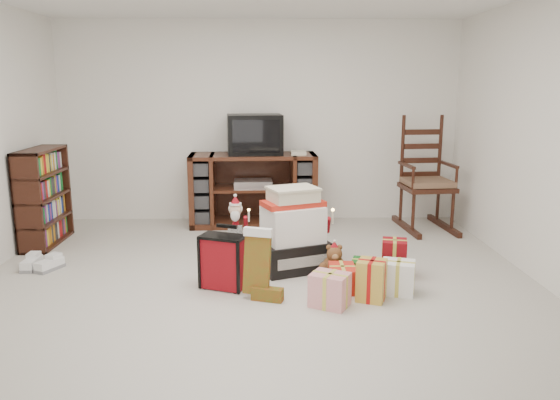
# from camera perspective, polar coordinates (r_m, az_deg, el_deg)

# --- Properties ---
(room) EXTENTS (5.01, 5.01, 2.51)m
(room) POSITION_cam_1_polar(r_m,az_deg,el_deg) (4.46, -2.68, 5.88)
(room) COLOR beige
(room) RESTS_ON ground
(tv_stand) EXTENTS (1.56, 0.61, 0.88)m
(tv_stand) POSITION_cam_1_polar(r_m,az_deg,el_deg) (6.76, -2.82, 1.10)
(tv_stand) COLOR #482314
(tv_stand) RESTS_ON floor
(bookshelf) EXTENTS (0.29, 0.86, 1.05)m
(bookshelf) POSITION_cam_1_polar(r_m,az_deg,el_deg) (6.45, -23.45, 0.13)
(bookshelf) COLOR #35150E
(bookshelf) RESTS_ON floor
(rocking_chair) EXTENTS (0.65, 0.98, 1.41)m
(rocking_chair) POSITION_cam_1_polar(r_m,az_deg,el_deg) (6.82, 14.94, 1.15)
(rocking_chair) COLOR #35150E
(rocking_chair) RESTS_ON floor
(gift_pile) EXTENTS (0.74, 0.64, 0.77)m
(gift_pile) POSITION_cam_1_polar(r_m,az_deg,el_deg) (5.13, 1.35, -3.64)
(gift_pile) COLOR black
(gift_pile) RESTS_ON floor
(red_suitcase) EXTENTS (0.40, 0.31, 0.55)m
(red_suitcase) POSITION_cam_1_polar(r_m,az_deg,el_deg) (4.71, -5.94, -6.43)
(red_suitcase) COLOR maroon
(red_suitcase) RESTS_ON floor
(stocking) EXTENTS (0.30, 0.20, 0.59)m
(stocking) POSITION_cam_1_polar(r_m,az_deg,el_deg) (4.48, -2.41, -6.59)
(stocking) COLOR #0D781F
(stocking) RESTS_ON floor
(teddy_bear) EXTENTS (0.21, 0.19, 0.31)m
(teddy_bear) POSITION_cam_1_polar(r_m,az_deg,el_deg) (4.97, 5.65, -6.66)
(teddy_bear) COLOR brown
(teddy_bear) RESTS_ON floor
(santa_figurine) EXTENTS (0.33, 0.31, 0.67)m
(santa_figurine) POSITION_cam_1_polar(r_m,az_deg,el_deg) (5.50, 3.68, -3.46)
(santa_figurine) COLOR maroon
(santa_figurine) RESTS_ON floor
(mrs_claus_figurine) EXTENTS (0.29, 0.27, 0.59)m
(mrs_claus_figurine) POSITION_cam_1_polar(r_m,az_deg,el_deg) (5.74, -4.64, -3.11)
(mrs_claus_figurine) COLOR maroon
(mrs_claus_figurine) RESTS_ON floor
(sneaker_pair) EXTENTS (0.36, 0.31, 0.10)m
(sneaker_pair) POSITION_cam_1_polar(r_m,az_deg,el_deg) (5.68, -23.74, -6.17)
(sneaker_pair) COLOR white
(sneaker_pair) RESTS_ON floor
(gift_cluster) EXTENTS (0.78, 1.09, 0.27)m
(gift_cluster) POSITION_cam_1_polar(r_m,az_deg,el_deg) (4.73, 9.21, -7.80)
(gift_cluster) COLOR red
(gift_cluster) RESTS_ON floor
(crt_television) EXTENTS (0.69, 0.53, 0.48)m
(crt_television) POSITION_cam_1_polar(r_m,az_deg,el_deg) (6.67, -2.67, 6.86)
(crt_television) COLOR black
(crt_television) RESTS_ON tv_stand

